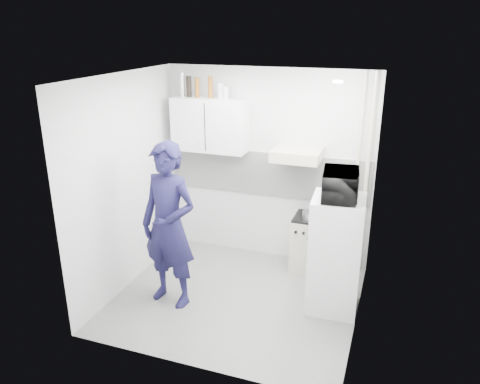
% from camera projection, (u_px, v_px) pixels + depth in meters
% --- Properties ---
extents(floor, '(2.80, 2.80, 0.00)m').
position_uv_depth(floor, '(236.00, 298.00, 5.61)').
color(floor, slate).
rests_on(floor, ground).
extents(ceiling, '(2.80, 2.80, 0.00)m').
position_uv_depth(ceiling, '(236.00, 77.00, 4.73)').
color(ceiling, white).
rests_on(ceiling, wall_back).
extents(wall_back, '(2.80, 0.00, 2.80)m').
position_uv_depth(wall_back, '(268.00, 166.00, 6.28)').
color(wall_back, silver).
rests_on(wall_back, floor).
extents(wall_left, '(0.00, 2.60, 2.60)m').
position_uv_depth(wall_left, '(126.00, 183.00, 5.61)').
color(wall_left, silver).
rests_on(wall_left, floor).
extents(wall_right, '(0.00, 2.60, 2.60)m').
position_uv_depth(wall_right, '(366.00, 213.00, 4.73)').
color(wall_right, silver).
rests_on(wall_right, floor).
extents(person, '(0.77, 0.57, 1.93)m').
position_uv_depth(person, '(169.00, 226.00, 5.26)').
color(person, '#161438').
rests_on(person, floor).
extents(stove, '(0.46, 0.46, 0.73)m').
position_uv_depth(stove, '(310.00, 244.00, 6.16)').
color(stove, beige).
rests_on(stove, floor).
extents(fridge, '(0.59, 0.59, 1.35)m').
position_uv_depth(fridge, '(335.00, 254.00, 5.22)').
color(fridge, white).
rests_on(fridge, floor).
extents(stove_top, '(0.44, 0.44, 0.03)m').
position_uv_depth(stove_top, '(312.00, 218.00, 6.03)').
color(stove_top, black).
rests_on(stove_top, stove).
extents(saucepan, '(0.18, 0.18, 0.10)m').
position_uv_depth(saucepan, '(309.00, 215.00, 5.96)').
color(saucepan, silver).
rests_on(saucepan, stove_top).
extents(microwave, '(0.58, 0.43, 0.30)m').
position_uv_depth(microwave, '(340.00, 185.00, 4.94)').
color(microwave, black).
rests_on(microwave, fridge).
extents(bottle_a, '(0.07, 0.07, 0.31)m').
position_uv_depth(bottle_a, '(182.00, 85.00, 6.12)').
color(bottle_a, silver).
rests_on(bottle_a, upper_cabinet).
extents(bottle_b, '(0.07, 0.07, 0.27)m').
position_uv_depth(bottle_b, '(189.00, 87.00, 6.10)').
color(bottle_b, black).
rests_on(bottle_b, upper_cabinet).
extents(bottle_c, '(0.06, 0.06, 0.25)m').
position_uv_depth(bottle_c, '(197.00, 87.00, 6.06)').
color(bottle_c, brown).
rests_on(bottle_c, upper_cabinet).
extents(bottle_d, '(0.06, 0.06, 0.28)m').
position_uv_depth(bottle_d, '(210.00, 87.00, 6.00)').
color(bottle_d, brown).
rests_on(bottle_d, upper_cabinet).
extents(canister_a, '(0.08, 0.08, 0.21)m').
position_uv_depth(canister_a, '(221.00, 90.00, 5.97)').
color(canister_a, '#B2B7BC').
rests_on(canister_a, upper_cabinet).
extents(canister_b, '(0.08, 0.08, 0.16)m').
position_uv_depth(canister_b, '(226.00, 92.00, 5.96)').
color(canister_b, '#B2B7BC').
rests_on(canister_b, upper_cabinet).
extents(upper_cabinet, '(1.00, 0.35, 0.70)m').
position_uv_depth(upper_cabinet, '(210.00, 125.00, 6.17)').
color(upper_cabinet, white).
rests_on(upper_cabinet, wall_back).
extents(range_hood, '(0.60, 0.50, 0.14)m').
position_uv_depth(range_hood, '(297.00, 155.00, 5.82)').
color(range_hood, beige).
rests_on(range_hood, wall_back).
extents(backsplash, '(2.74, 0.03, 0.60)m').
position_uv_depth(backsplash, '(267.00, 174.00, 6.30)').
color(backsplash, white).
rests_on(backsplash, wall_back).
extents(pipe_a, '(0.05, 0.05, 2.60)m').
position_uv_depth(pipe_a, '(366.00, 178.00, 5.80)').
color(pipe_a, beige).
rests_on(pipe_a, floor).
extents(pipe_b, '(0.04, 0.04, 2.60)m').
position_uv_depth(pipe_b, '(357.00, 177.00, 5.84)').
color(pipe_b, beige).
rests_on(pipe_b, floor).
extents(ceiling_spot_fixture, '(0.10, 0.10, 0.02)m').
position_uv_depth(ceiling_spot_fixture, '(338.00, 82.00, 4.60)').
color(ceiling_spot_fixture, white).
rests_on(ceiling_spot_fixture, ceiling).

